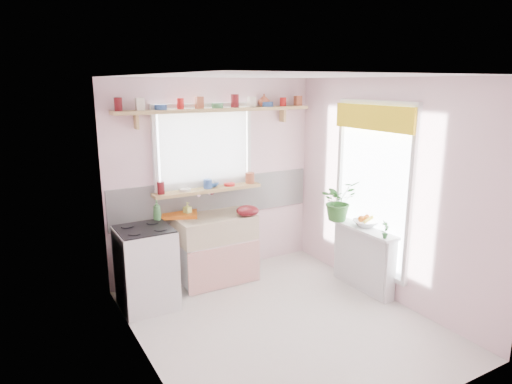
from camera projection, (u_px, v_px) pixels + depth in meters
room at (290, 174)px, 5.49m from camera, size 3.20×3.20×3.20m
sink_unit at (215, 248)px, 5.68m from camera, size 0.95×0.65×1.11m
cooker at (146, 268)px, 5.01m from camera, size 0.58×0.58×0.93m
radiator_ledge at (364, 257)px, 5.47m from camera, size 0.22×0.95×0.78m
windowsill at (208, 190)px, 5.68m from camera, size 1.40×0.22×0.04m
pine_shelf at (218, 110)px, 5.51m from camera, size 2.52×0.24×0.04m
shelf_crockery at (217, 103)px, 5.49m from camera, size 2.47×0.11×0.12m
sill_crockery at (208, 184)px, 5.66m from camera, size 1.35×0.11×0.12m
dish_tray at (180, 214)px, 5.57m from camera, size 0.51×0.45×0.04m
colander at (248, 211)px, 5.58m from camera, size 0.29×0.29×0.13m
jade_plant at (338, 201)px, 5.62m from camera, size 0.47×0.41×0.50m
fruit_bowl at (365, 223)px, 5.42m from camera, size 0.37×0.37×0.07m
herb_pot at (385, 230)px, 4.98m from camera, size 0.12×0.10×0.20m
soap_bottle_sink at (187, 209)px, 5.56m from camera, size 0.10×0.10×0.17m
sill_cup at (208, 183)px, 5.73m from camera, size 0.17×0.17×0.11m
sill_bowl at (211, 184)px, 5.75m from camera, size 0.25×0.25×0.06m
shelf_vase at (264, 100)px, 5.87m from camera, size 0.17×0.17×0.16m
cooker_bottle at (157, 210)px, 5.16m from camera, size 0.12×0.12×0.23m
fruit at (365, 218)px, 5.42m from camera, size 0.20×0.14×0.10m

